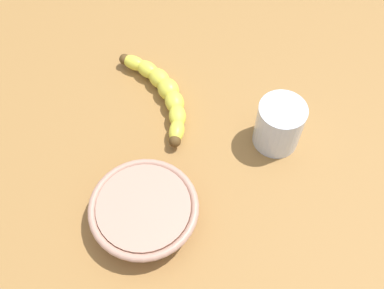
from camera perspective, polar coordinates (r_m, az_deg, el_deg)
wooden_tabletop at (r=78.10cm, az=6.72°, el=-0.10°), size 120.00×120.00×3.00cm
banana at (r=80.31cm, az=-3.79°, el=6.75°), size 21.02×12.21×3.70cm
smoothie_glass at (r=74.30cm, az=11.05°, el=2.21°), size 7.76×7.76×8.75cm
ceramic_bowl at (r=67.66cm, az=-6.12°, el=-8.43°), size 16.43×16.43×4.46cm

